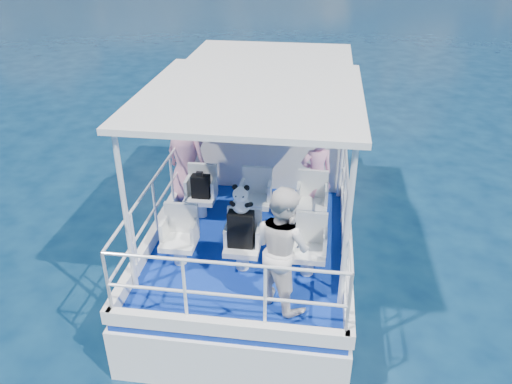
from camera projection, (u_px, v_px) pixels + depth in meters
ground at (254, 271)px, 8.43m from camera, size 2000.00×2000.00×0.00m
hull at (261, 238)px, 9.30m from camera, size 3.00×7.00×1.60m
deck at (262, 198)px, 8.89m from camera, size 2.90×6.90×0.10m
cabin at (271, 112)px, 9.47m from camera, size 2.85×2.00×2.20m
canopy at (251, 94)px, 6.75m from camera, size 3.00×3.20×0.08m
canopy_posts at (251, 171)px, 7.25m from camera, size 2.77×2.97×2.20m
railings at (248, 218)px, 7.26m from camera, size 2.84×3.59×1.00m
seat_port_fwd at (201, 206)px, 8.19m from camera, size 0.48×0.46×0.38m
seat_center_fwd at (255, 209)px, 8.08m from camera, size 0.48×0.46×0.38m
seat_stbd_fwd at (311, 213)px, 7.97m from camera, size 0.48×0.46×0.38m
seat_port_aft at (180, 251)px, 7.06m from camera, size 0.48×0.46×0.38m
seat_center_aft at (243, 256)px, 6.95m from camera, size 0.48×0.46×0.38m
seat_stbd_aft at (307, 262)px, 6.84m from camera, size 0.48×0.46×0.38m
passenger_port_fwd at (186, 156)px, 8.37m from camera, size 0.75×0.66×1.66m
passenger_stbd_fwd at (316, 174)px, 8.01m from camera, size 0.61×0.50×1.44m
passenger_stbd_aft at (283, 248)px, 6.04m from camera, size 1.01×1.00×1.64m
backpack_port at (201, 186)px, 7.96m from camera, size 0.29×0.16×0.38m
backpack_center at (241, 229)px, 6.73m from camera, size 0.35×0.19×0.52m
compact_camera at (199, 174)px, 7.86m from camera, size 0.11×0.06×0.06m
panda at (241, 199)px, 6.52m from camera, size 0.26×0.22×0.41m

